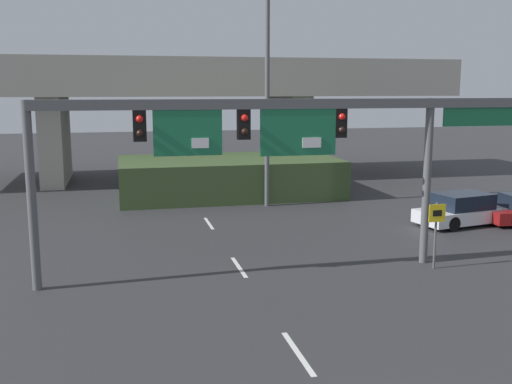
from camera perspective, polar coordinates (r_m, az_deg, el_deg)
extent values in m
cube|color=silver|center=(14.42, 4.01, -15.04)|extent=(0.14, 2.40, 0.01)
cube|color=silver|center=(20.73, -1.64, -7.16)|extent=(0.14, 2.40, 0.01)
cube|color=silver|center=(27.36, -4.51, -2.99)|extent=(0.14, 2.40, 0.01)
cube|color=silver|center=(34.11, -6.24, -0.46)|extent=(0.14, 2.40, 0.01)
cube|color=silver|center=(40.93, -7.40, 1.24)|extent=(0.14, 2.40, 0.01)
cylinder|color=#515456|center=(19.02, -20.59, -0.46)|extent=(0.28, 0.28, 5.74)
cylinder|color=#515456|center=(21.50, 15.95, 0.91)|extent=(0.28, 0.28, 5.74)
cube|color=#515456|center=(19.40, 3.84, 8.38)|extent=(16.37, 0.32, 0.32)
cube|color=black|center=(18.62, -11.03, 6.21)|extent=(0.40, 0.28, 0.95)
sphere|color=red|center=(18.43, -11.03, 6.84)|extent=(0.22, 0.22, 0.22)
sphere|color=black|center=(18.46, -10.99, 5.51)|extent=(0.22, 0.22, 0.22)
cube|color=black|center=(19.01, -1.19, 6.46)|extent=(0.40, 0.28, 0.95)
sphere|color=red|center=(18.83, -1.08, 7.07)|extent=(0.22, 0.22, 0.22)
sphere|color=black|center=(18.85, -1.08, 5.78)|extent=(0.22, 0.22, 0.22)
cube|color=black|center=(19.92, 8.01, 6.52)|extent=(0.40, 0.28, 0.95)
sphere|color=red|center=(19.75, 8.21, 7.11)|extent=(0.22, 0.22, 0.22)
sphere|color=black|center=(19.77, 8.18, 5.87)|extent=(0.22, 0.22, 0.22)
cube|color=#196B42|center=(18.64, -6.50, 5.62)|extent=(2.13, 0.08, 1.41)
cube|color=white|center=(18.66, -5.33, 4.66)|extent=(0.53, 0.03, 0.31)
cube|color=#196B42|center=(19.37, 4.06, 5.69)|extent=(2.52, 0.08, 1.49)
cube|color=white|center=(19.48, 5.33, 4.70)|extent=(0.63, 0.03, 0.33)
cube|color=#196B42|center=(22.21, 20.61, 6.72)|extent=(2.84, 0.07, 0.64)
cylinder|color=#4C4C4C|center=(21.18, 16.70, -4.02)|extent=(0.08, 0.08, 2.29)
cube|color=yellow|center=(20.97, 16.87, -1.94)|extent=(0.60, 0.03, 0.60)
cube|color=black|center=(20.95, 16.89, -1.95)|extent=(0.33, 0.01, 0.21)
cylinder|color=#515456|center=(30.89, 1.10, 15.24)|extent=(0.24, 0.24, 17.95)
cube|color=#A39E93|center=(41.13, -7.69, 10.10)|extent=(37.04, 9.00, 1.48)
cube|color=#A39E93|center=(36.88, -7.09, 12.01)|extent=(37.04, 0.40, 0.90)
cube|color=#A39E93|center=(41.27, -18.56, 4.77)|extent=(1.40, 7.20, 5.58)
cube|color=#A39E93|center=(42.72, 3.03, 5.42)|extent=(1.40, 7.20, 5.58)
cube|color=#384C28|center=(34.37, -2.62, 1.46)|extent=(12.32, 6.52, 2.13)
cube|color=silver|center=(28.61, 19.30, -2.03)|extent=(4.90, 2.72, 0.58)
cube|color=black|center=(28.37, 19.11, -0.81)|extent=(2.69, 2.10, 0.69)
cylinder|color=black|center=(30.19, 20.21, -1.74)|extent=(0.67, 0.34, 0.64)
cylinder|color=black|center=(29.10, 22.43, -2.30)|extent=(0.67, 0.34, 0.64)
cylinder|color=black|center=(28.27, 16.05, -2.27)|extent=(0.67, 0.34, 0.64)
cylinder|color=black|center=(27.10, 18.26, -2.90)|extent=(0.67, 0.34, 0.64)
cylinder|color=black|center=(29.90, 21.84, -1.96)|extent=(0.65, 0.24, 0.64)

